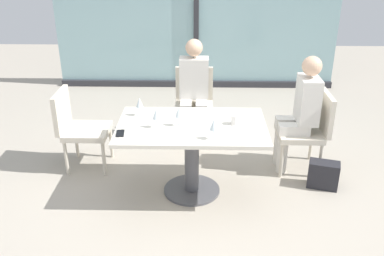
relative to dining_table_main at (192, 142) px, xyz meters
name	(u,v)px	position (x,y,z in m)	size (l,w,h in m)	color
ground_plane	(192,191)	(0.00, 0.00, -0.55)	(12.00, 12.00, 0.00)	#A89E8E
window_wall_backdrop	(196,13)	(0.00, 3.20, 0.66)	(4.49, 0.10, 2.70)	#8FB7BC
dining_table_main	(192,142)	(0.00, 0.00, 0.00)	(1.39, 0.87, 0.73)	silver
chair_far_right	(309,127)	(1.23, 0.49, -0.06)	(0.50, 0.46, 0.87)	beige
chair_near_window	(194,100)	(0.00, 1.24, -0.06)	(0.46, 0.51, 0.87)	beige
chair_far_left	(78,125)	(-1.23, 0.49, -0.06)	(0.50, 0.46, 0.87)	beige
person_far_right	(301,109)	(1.12, 0.49, 0.15)	(0.39, 0.34, 1.26)	silver
person_near_window	(194,87)	(0.00, 1.13, 0.15)	(0.34, 0.39, 1.26)	silver
wine_glass_0	(156,114)	(-0.32, -0.07, 0.31)	(0.07, 0.07, 0.18)	silver
wine_glass_1	(214,125)	(0.19, -0.30, 0.31)	(0.07, 0.07, 0.18)	silver
wine_glass_2	(140,103)	(-0.51, 0.21, 0.31)	(0.07, 0.07, 0.18)	silver
wine_glass_3	(179,113)	(-0.12, -0.02, 0.31)	(0.07, 0.07, 0.18)	silver
coffee_cup	(235,120)	(0.40, 0.02, 0.22)	(0.08, 0.08, 0.09)	white
cell_phone_on_table	(120,133)	(-0.64, -0.21, 0.18)	(0.07, 0.14, 0.01)	black
handbag_0	(323,175)	(1.33, 0.11, -0.41)	(0.30, 0.16, 0.28)	#232328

